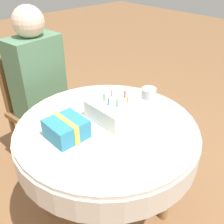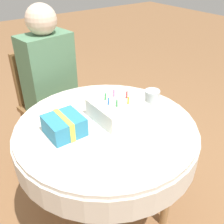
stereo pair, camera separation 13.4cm
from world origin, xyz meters
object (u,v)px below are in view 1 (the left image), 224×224
object	(u,v)px
birthday_cake	(116,109)
gift_box	(66,129)
chair	(37,105)
drinking_glass	(148,98)
person	(39,79)

from	to	relation	value
birthday_cake	gift_box	size ratio (longest dim) A/B	1.38
chair	drinking_glass	bearing A→B (deg)	-79.48
chair	birthday_cake	size ratio (longest dim) A/B	3.65
drinking_glass	gift_box	bearing A→B (deg)	171.55
drinking_glass	gift_box	xyz separation A→B (m)	(-0.50, 0.07, -0.01)
birthday_cake	drinking_glass	distance (m)	0.21
gift_box	drinking_glass	bearing A→B (deg)	-8.45
birthday_cake	gift_box	xyz separation A→B (m)	(-0.29, 0.03, -0.00)
chair	person	distance (m)	0.26
person	gift_box	distance (m)	0.72
drinking_glass	gift_box	world-z (taller)	drinking_glass
chair	birthday_cake	world-z (taller)	chair
gift_box	chair	bearing A→B (deg)	73.87
drinking_glass	chair	bearing A→B (deg)	108.54
chair	person	size ratio (longest dim) A/B	0.72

